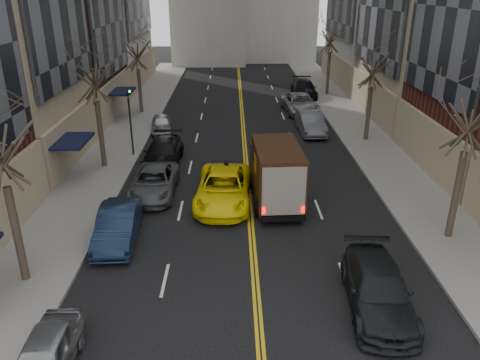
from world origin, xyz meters
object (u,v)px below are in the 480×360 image
object	(u,v)px
taxi	(223,188)
pedestrian	(227,175)
observer_sedan	(378,289)
ups_truck	(276,173)

from	to	relation	value
taxi	pedestrian	world-z (taller)	pedestrian
observer_sedan	taxi	world-z (taller)	taxi
ups_truck	observer_sedan	size ratio (longest dim) A/B	1.12
observer_sedan	pedestrian	size ratio (longest dim) A/B	3.15
ups_truck	taxi	xyz separation A→B (m)	(-2.69, -0.07, -0.79)
ups_truck	pedestrian	size ratio (longest dim) A/B	3.52
taxi	observer_sedan	bearing A→B (deg)	-54.26
taxi	pedestrian	xyz separation A→B (m)	(0.17, 1.73, 0.02)
ups_truck	pedestrian	xyz separation A→B (m)	(-2.51, 1.67, -0.77)
ups_truck	taxi	size ratio (longest dim) A/B	1.00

